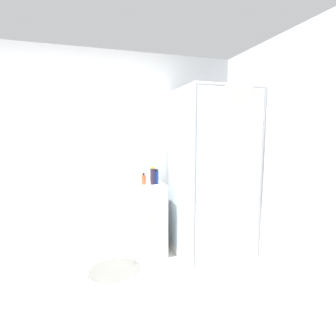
% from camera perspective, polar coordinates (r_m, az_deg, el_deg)
% --- Properties ---
extents(wall_back, '(6.40, 0.06, 2.50)m').
position_cam_1_polar(wall_back, '(3.33, -13.80, 2.66)').
color(wall_back, silver).
rests_on(wall_back, ground_plane).
extents(wall_right, '(0.06, 6.40, 2.50)m').
position_cam_1_polar(wall_right, '(2.51, 32.16, -0.08)').
color(wall_right, silver).
rests_on(wall_right, ground_plane).
extents(shower_enclosure, '(0.85, 0.88, 2.04)m').
position_cam_1_polar(shower_enclosure, '(3.25, 9.02, -9.36)').
color(shower_enclosure, white).
rests_on(shower_enclosure, ground_plane).
extents(vanity_cabinet, '(0.42, 0.40, 0.90)m').
position_cam_1_polar(vanity_cabinet, '(3.35, -4.41, -11.12)').
color(vanity_cabinet, silver).
rests_on(vanity_cabinet, ground_plane).
extents(sink, '(0.54, 0.54, 1.00)m').
position_cam_1_polar(sink, '(2.93, -18.87, -10.13)').
color(sink, white).
rests_on(sink, ground_plane).
extents(soap_dispenser, '(0.05, 0.05, 0.14)m').
position_cam_1_polar(soap_dispenser, '(3.20, -5.32, -2.56)').
color(soap_dispenser, '#E5562D').
rests_on(soap_dispenser, vanity_cabinet).
extents(shampoo_bottle_tall_black, '(0.05, 0.05, 0.22)m').
position_cam_1_polar(shampoo_bottle_tall_black, '(3.19, -3.39, -1.70)').
color(shampoo_bottle_tall_black, '#281E33').
rests_on(shampoo_bottle_tall_black, vanity_cabinet).
extents(shampoo_bottle_blue, '(0.07, 0.07, 0.18)m').
position_cam_1_polar(shampoo_bottle_blue, '(3.25, -2.67, -1.88)').
color(shampoo_bottle_blue, navy).
rests_on(shampoo_bottle_blue, vanity_cabinet).
extents(lotion_bottle_white, '(0.05, 0.05, 0.16)m').
position_cam_1_polar(lotion_bottle_white, '(3.31, -5.72, -2.04)').
color(lotion_bottle_white, beige).
rests_on(lotion_bottle_white, vanity_cabinet).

